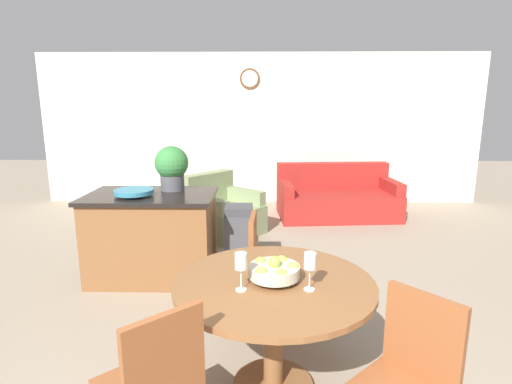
# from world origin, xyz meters

# --- Properties ---
(wall_back) EXTENTS (8.00, 0.09, 2.70)m
(wall_back) POSITION_xyz_m (-0.00, 6.28, 1.35)
(wall_back) COLOR beige
(wall_back) RESTS_ON ground_plane
(dining_table) EXTENTS (1.22, 1.22, 0.74)m
(dining_table) POSITION_xyz_m (0.11, 1.16, 0.58)
(dining_table) COLOR brown
(dining_table) RESTS_ON ground_plane
(dining_chair_near_left) EXTENTS (0.59, 0.59, 0.91)m
(dining_chair_near_left) POSITION_xyz_m (-0.47, 0.53, 0.51)
(dining_chair_near_left) COLOR brown
(dining_chair_near_left) RESTS_ON ground_plane
(dining_chair_near_right) EXTENTS (0.59, 0.59, 0.91)m
(dining_chair_near_right) POSITION_xyz_m (0.73, 0.58, 0.51)
(dining_chair_near_right) COLOR brown
(dining_chair_near_right) RESTS_ON ground_plane
(dining_chair_far_side) EXTENTS (0.44, 0.44, 0.91)m
(dining_chair_far_side) POSITION_xyz_m (0.08, 2.00, 0.51)
(dining_chair_far_side) COLOR brown
(dining_chair_far_side) RESTS_ON ground_plane
(fruit_bowl) EXTENTS (0.31, 0.31, 0.16)m
(fruit_bowl) POSITION_xyz_m (0.11, 1.15, 0.81)
(fruit_bowl) COLOR #B7B29E
(fruit_bowl) RESTS_ON dining_table
(wine_glass_left) EXTENTS (0.07, 0.07, 0.23)m
(wine_glass_left) POSITION_xyz_m (-0.08, 1.03, 0.91)
(wine_glass_left) COLOR silver
(wine_glass_left) RESTS_ON dining_table
(wine_glass_right) EXTENTS (0.07, 0.07, 0.23)m
(wine_glass_right) POSITION_xyz_m (0.31, 1.04, 0.91)
(wine_glass_right) COLOR silver
(wine_glass_right) RESTS_ON dining_table
(kitchen_island) EXTENTS (1.30, 0.82, 0.90)m
(kitchen_island) POSITION_xyz_m (-1.11, 2.86, 0.45)
(kitchen_island) COLOR brown
(kitchen_island) RESTS_ON ground_plane
(teal_bowl) EXTENTS (0.39, 0.39, 0.07)m
(teal_bowl) POSITION_xyz_m (-1.24, 2.76, 0.94)
(teal_bowl) COLOR teal
(teal_bowl) RESTS_ON kitchen_island
(potted_plant) EXTENTS (0.35, 0.35, 0.47)m
(potted_plant) POSITION_xyz_m (-0.92, 3.06, 1.15)
(potted_plant) COLOR #4C4C51
(potted_plant) RESTS_ON kitchen_island
(trash_bin) EXTENTS (0.30, 0.31, 0.73)m
(trash_bin) POSITION_xyz_m (-0.21, 3.04, 0.36)
(trash_bin) COLOR #47474C
(trash_bin) RESTS_ON ground_plane
(couch) EXTENTS (1.94, 1.13, 0.84)m
(couch) POSITION_xyz_m (1.25, 5.27, 0.29)
(couch) COLOR maroon
(couch) RESTS_ON ground_plane
(armchair) EXTENTS (1.21, 1.21, 0.84)m
(armchair) POSITION_xyz_m (-0.53, 4.34, 0.29)
(armchair) COLOR gray
(armchair) RESTS_ON ground_plane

